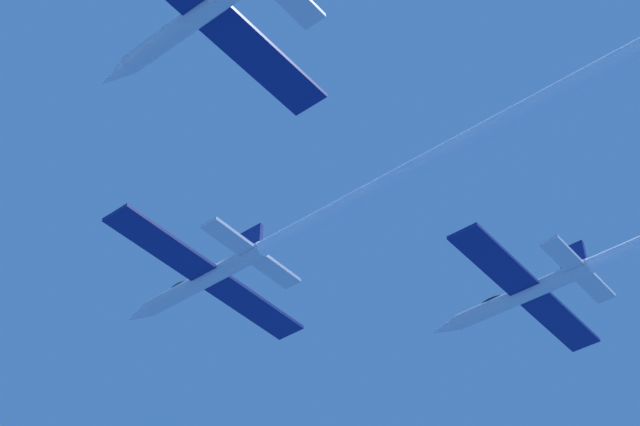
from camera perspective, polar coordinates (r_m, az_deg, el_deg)
jet_lead at (r=76.23m, az=0.02°, el=-0.28°), size 21.03×51.99×3.48m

